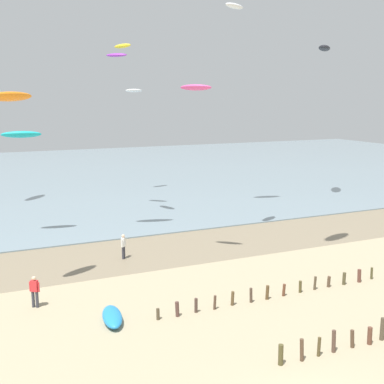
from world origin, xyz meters
The scene contains 15 objects.
wet_sand_strip centered at (0.00, 21.00, 0.00)m, with size 120.00×7.88×0.01m, color #84755B.
sea centered at (0.00, 59.94, 0.05)m, with size 160.00×70.00×0.10m, color gray.
groyne_near centered at (4.88, 4.04, 0.44)m, with size 8.36×0.36×1.05m.
groyne_mid centered at (4.84, 10.22, 0.37)m, with size 13.97×0.32×0.83m.
person_mid_beach centered at (-7.65, 14.29, 0.92)m, with size 0.49×0.38×1.71m.
person_by_waterline centered at (-1.06, 20.29, 0.92)m, with size 0.38×0.49×1.71m.
grounded_kite centered at (-4.45, 10.92, 0.26)m, with size 2.61×0.94×0.52m, color #2384D1.
kite_aloft_2 centered at (3.36, 18.13, 11.47)m, with size 2.08×0.66×0.33m, color #E54C99.
kite_aloft_3 centered at (-6.40, 28.79, 8.07)m, with size 2.98×0.95×0.48m, color #19B2B7.
kite_aloft_4 centered at (23.91, 31.40, 15.80)m, with size 3.56×1.14×0.57m, color black.
kite_aloft_5 centered at (8.15, 21.90, 17.34)m, with size 2.23×0.71×0.36m, color white.
kite_aloft_6 centered at (2.32, 30.63, 15.09)m, with size 2.24×0.72×0.36m, color yellow.
kite_aloft_7 centered at (7.30, 43.28, 11.60)m, with size 2.18×0.70×0.35m, color white.
kite_aloft_8 centered at (2.80, 34.19, 14.63)m, with size 2.04×0.65×0.33m, color purple.
kite_aloft_10 centered at (-8.07, 16.58, 10.88)m, with size 2.68×0.86×0.43m, color orange.
Camera 1 is at (-10.45, -11.95, 10.82)m, focal length 47.50 mm.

